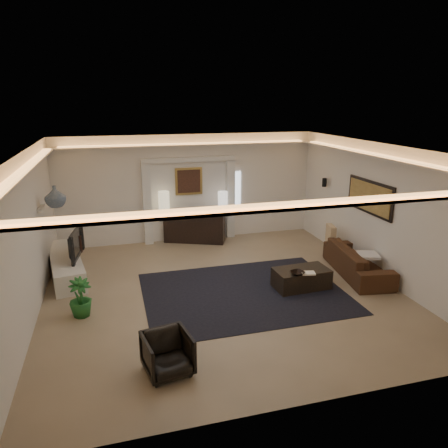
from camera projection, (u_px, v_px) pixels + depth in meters
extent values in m
plane|color=tan|center=(222.00, 291.00, 8.58)|extent=(7.00, 7.00, 0.00)
plane|color=white|center=(222.00, 149.00, 7.76)|extent=(7.00, 7.00, 0.00)
plane|color=white|center=(189.00, 188.00, 11.40)|extent=(7.00, 0.00, 7.00)
plane|color=white|center=(300.00, 305.00, 4.94)|extent=(7.00, 0.00, 7.00)
plane|color=white|center=(28.00, 239.00, 7.28)|extent=(0.00, 7.00, 7.00)
plane|color=white|center=(378.00, 211.00, 9.06)|extent=(0.00, 7.00, 7.00)
cube|color=silver|center=(222.00, 164.00, 7.84)|extent=(7.00, 7.00, 0.04)
cube|color=white|center=(236.00, 189.00, 11.76)|extent=(0.25, 0.03, 1.00)
cube|color=black|center=(244.00, 293.00, 8.50)|extent=(4.00, 3.00, 0.01)
cube|color=silver|center=(147.00, 204.00, 11.12)|extent=(0.22, 0.20, 2.20)
cube|color=silver|center=(230.00, 199.00, 11.70)|extent=(0.22, 0.20, 2.20)
cube|color=silver|center=(189.00, 159.00, 11.08)|extent=(2.52, 0.20, 0.12)
cube|color=tan|center=(189.00, 181.00, 11.32)|extent=(0.74, 0.04, 0.74)
cube|color=#4C2D1E|center=(189.00, 181.00, 11.30)|extent=(0.62, 0.02, 0.62)
cube|color=black|center=(370.00, 197.00, 9.26)|extent=(0.04, 1.64, 0.74)
cube|color=tan|center=(369.00, 197.00, 9.25)|extent=(0.02, 1.50, 0.62)
cylinder|color=black|center=(324.00, 182.00, 11.00)|extent=(0.12, 0.12, 0.22)
cube|color=silver|center=(42.00, 208.00, 8.53)|extent=(0.10, 0.55, 0.04)
cube|color=#2D251D|center=(195.00, 227.00, 11.50)|extent=(1.70, 1.10, 0.82)
cylinder|color=beige|center=(164.00, 205.00, 11.09)|extent=(0.34, 0.34, 0.64)
cylinder|color=white|center=(223.00, 202.00, 11.35)|extent=(0.34, 0.34, 0.58)
cube|color=silver|center=(66.00, 265.00, 9.33)|extent=(1.01, 2.51, 0.46)
imported|color=black|center=(72.00, 243.00, 9.08)|extent=(1.13, 0.30, 0.65)
cylinder|color=black|center=(79.00, 244.00, 9.42)|extent=(0.17, 0.17, 0.38)
imported|color=#404951|center=(55.00, 196.00, 8.48)|extent=(0.42, 0.42, 0.44)
imported|color=#216224|center=(80.00, 298.00, 7.51)|extent=(0.53, 0.53, 0.72)
imported|color=#2F2317|center=(358.00, 261.00, 9.34)|extent=(2.23, 1.14, 0.62)
cube|color=white|center=(366.00, 255.00, 9.03)|extent=(0.64, 0.57, 0.06)
cube|color=tan|center=(331.00, 234.00, 10.42)|extent=(0.24, 0.48, 0.46)
cube|color=black|center=(301.00, 278.00, 8.69)|extent=(1.15, 0.67, 0.42)
imported|color=black|center=(297.00, 273.00, 8.36)|extent=(0.34, 0.34, 0.07)
cube|color=#FEEECE|center=(308.00, 273.00, 8.39)|extent=(0.30, 0.25, 0.03)
imported|color=black|center=(168.00, 354.00, 5.95)|extent=(0.75, 0.77, 0.60)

